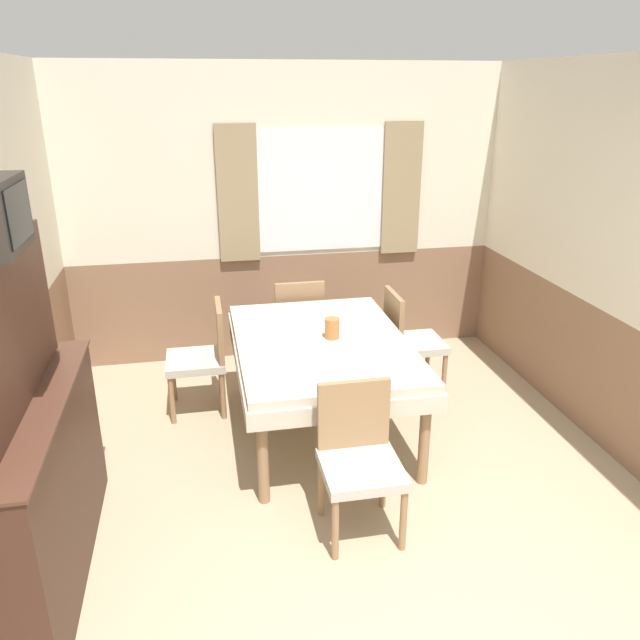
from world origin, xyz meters
TOP-DOWN VIEW (x-y plane):
  - wall_back at (0.02, 3.72)m, footprint 4.25×0.09m
  - wall_right at (1.95, 1.85)m, footprint 0.05×4.10m
  - dining_table at (0.02, 2.20)m, footprint 1.21×1.70m
  - chair_head_near at (0.02, 1.14)m, footprint 0.44×0.44m
  - chair_left_far at (-0.80, 2.71)m, footprint 0.44×0.44m
  - chair_right_far at (0.85, 2.71)m, footprint 0.44×0.44m
  - chair_head_window at (0.02, 3.27)m, footprint 0.44×0.44m
  - sideboard at (-1.70, 1.09)m, footprint 0.46×1.57m
  - vase at (0.10, 2.22)m, footprint 0.10×0.10m

SIDE VIEW (x-z plane):
  - chair_head_near at x=0.02m, z-range 0.04..0.90m
  - chair_left_far at x=-0.80m, z-range 0.04..0.90m
  - chair_right_far at x=0.85m, z-range 0.04..0.90m
  - chair_head_window at x=0.02m, z-range 0.04..0.90m
  - dining_table at x=0.02m, z-range 0.26..0.99m
  - sideboard at x=-1.70m, z-range -0.13..1.60m
  - vase at x=0.10m, z-range 0.73..0.88m
  - wall_right at x=1.95m, z-range 0.00..2.60m
  - wall_back at x=0.02m, z-range 0.02..2.62m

